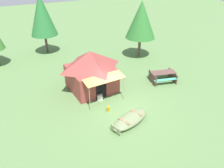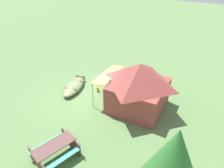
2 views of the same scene
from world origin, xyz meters
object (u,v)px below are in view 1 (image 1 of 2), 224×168
(canvas_cabin_tent, at_px, (91,70))
(pine_tree_far_center, at_px, (141,20))
(fuel_can, at_px, (108,109))
(beached_rowboat, at_px, (130,119))
(picnic_table, at_px, (163,75))
(pine_tree_back_right, at_px, (42,15))
(cooler_box, at_px, (100,96))

(canvas_cabin_tent, bearing_deg, pine_tree_far_center, 29.14)
(fuel_can, bearing_deg, beached_rowboat, -67.67)
(beached_rowboat, distance_m, picnic_table, 5.67)
(pine_tree_back_right, bearing_deg, beached_rowboat, -82.20)
(canvas_cabin_tent, height_order, fuel_can, canvas_cabin_tent)
(canvas_cabin_tent, relative_size, pine_tree_far_center, 0.81)
(pine_tree_far_center, bearing_deg, cooler_box, -142.00)
(picnic_table, height_order, fuel_can, picnic_table)
(cooler_box, bearing_deg, canvas_cabin_tent, 88.59)
(fuel_can, bearing_deg, cooler_box, 85.93)
(canvas_cabin_tent, bearing_deg, picnic_table, -15.47)
(picnic_table, height_order, pine_tree_back_right, pine_tree_back_right)
(beached_rowboat, relative_size, pine_tree_far_center, 0.55)
(beached_rowboat, height_order, fuel_can, beached_rowboat)
(pine_tree_far_center, bearing_deg, canvas_cabin_tent, -150.86)
(beached_rowboat, xyz_separation_m, picnic_table, (4.75, 3.08, 0.25))
(fuel_can, distance_m, pine_tree_back_right, 12.07)
(canvas_cabin_tent, height_order, pine_tree_back_right, pine_tree_back_right)
(beached_rowboat, xyz_separation_m, fuel_can, (-0.63, 1.54, -0.07))
(fuel_can, relative_size, pine_tree_back_right, 0.06)
(cooler_box, height_order, pine_tree_back_right, pine_tree_back_right)
(beached_rowboat, xyz_separation_m, canvas_cabin_tent, (-0.49, 4.53, 1.25))
(picnic_table, bearing_deg, canvas_cabin_tent, 164.53)
(beached_rowboat, relative_size, picnic_table, 1.31)
(beached_rowboat, bearing_deg, pine_tree_far_center, 53.97)
(cooler_box, bearing_deg, pine_tree_far_center, 38.00)
(picnic_table, bearing_deg, cooler_box, 179.99)
(beached_rowboat, relative_size, fuel_can, 8.10)
(pine_tree_far_center, bearing_deg, beached_rowboat, -126.03)
(canvas_cabin_tent, relative_size, picnic_table, 1.92)
(pine_tree_back_right, relative_size, pine_tree_far_center, 1.09)
(beached_rowboat, bearing_deg, pine_tree_back_right, 97.80)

